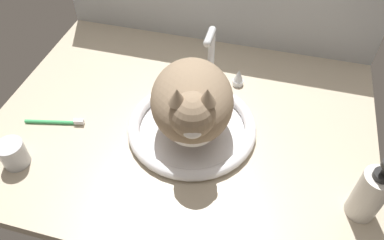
{
  "coord_description": "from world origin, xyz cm",
  "views": [
    {
      "loc": [
        19.72,
        -64.15,
        76.47
      ],
      "look_at": [
        3.19,
        -2.2,
        7.0
      ],
      "focal_mm": 34.46,
      "sensor_mm": 36.0,
      "label": 1
    }
  ],
  "objects_px": {
    "faucet": "(210,62)",
    "soap_pump_bottle": "(370,194)",
    "sink_basin": "(192,127)",
    "metal_jar": "(13,154)",
    "cat": "(192,103)",
    "toothbrush": "(56,122)"
  },
  "relations": [
    {
      "from": "faucet",
      "to": "soap_pump_bottle",
      "type": "relative_size",
      "value": 1.12
    },
    {
      "from": "sink_basin",
      "to": "toothbrush",
      "type": "relative_size",
      "value": 2.12
    },
    {
      "from": "metal_jar",
      "to": "soap_pump_bottle",
      "type": "xyz_separation_m",
      "value": [
        0.8,
        0.08,
        0.04
      ]
    },
    {
      "from": "faucet",
      "to": "soap_pump_bottle",
      "type": "xyz_separation_m",
      "value": [
        0.42,
        -0.34,
        0.0
      ]
    },
    {
      "from": "sink_basin",
      "to": "cat",
      "type": "relative_size",
      "value": 0.9
    },
    {
      "from": "cat",
      "to": "soap_pump_bottle",
      "type": "distance_m",
      "value": 0.43
    },
    {
      "from": "faucet",
      "to": "cat",
      "type": "height_order",
      "value": "cat"
    },
    {
      "from": "cat",
      "to": "toothbrush",
      "type": "relative_size",
      "value": 2.35
    },
    {
      "from": "sink_basin",
      "to": "metal_jar",
      "type": "xyz_separation_m",
      "value": [
        -0.39,
        -0.21,
        0.02
      ]
    },
    {
      "from": "cat",
      "to": "toothbrush",
      "type": "height_order",
      "value": "cat"
    },
    {
      "from": "faucet",
      "to": "metal_jar",
      "type": "bearing_deg",
      "value": -132.79
    },
    {
      "from": "toothbrush",
      "to": "sink_basin",
      "type": "bearing_deg",
      "value": 11.12
    },
    {
      "from": "sink_basin",
      "to": "metal_jar",
      "type": "bearing_deg",
      "value": -151.31
    },
    {
      "from": "cat",
      "to": "toothbrush",
      "type": "distance_m",
      "value": 0.38
    },
    {
      "from": "sink_basin",
      "to": "metal_jar",
      "type": "relative_size",
      "value": 4.95
    },
    {
      "from": "faucet",
      "to": "toothbrush",
      "type": "distance_m",
      "value": 0.46
    },
    {
      "from": "toothbrush",
      "to": "cat",
      "type": "bearing_deg",
      "value": 8.64
    },
    {
      "from": "soap_pump_bottle",
      "to": "sink_basin",
      "type": "bearing_deg",
      "value": 162.25
    },
    {
      "from": "faucet",
      "to": "cat",
      "type": "bearing_deg",
      "value": -88.92
    },
    {
      "from": "sink_basin",
      "to": "faucet",
      "type": "height_order",
      "value": "faucet"
    },
    {
      "from": "sink_basin",
      "to": "metal_jar",
      "type": "height_order",
      "value": "metal_jar"
    },
    {
      "from": "cat",
      "to": "metal_jar",
      "type": "height_order",
      "value": "cat"
    }
  ]
}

